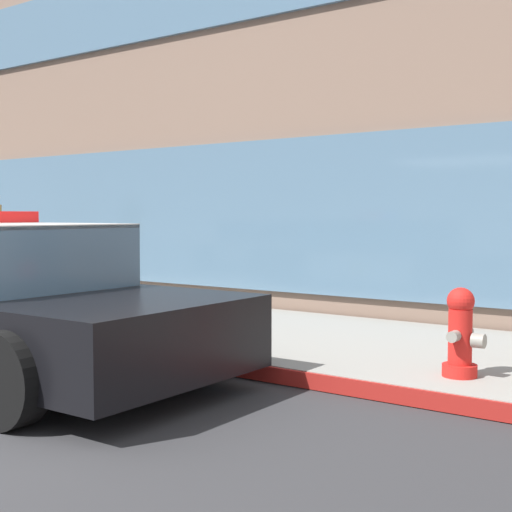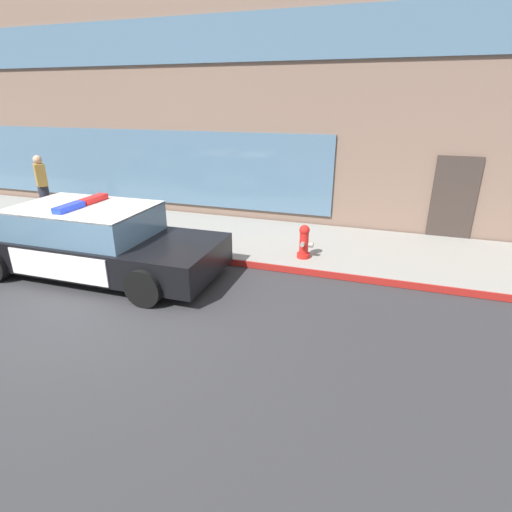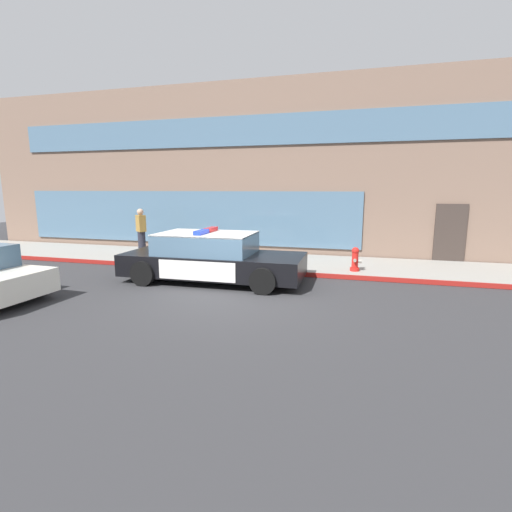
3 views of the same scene
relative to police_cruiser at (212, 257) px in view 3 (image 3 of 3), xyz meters
The scene contains 7 objects.
ground 1.89m from the police_cruiser, 51.00° to the right, with size 48.00×48.00×0.00m, color #303033.
sidewalk 3.01m from the police_cruiser, 67.93° to the left, with size 48.00×3.08×0.15m, color gray.
curb_red_paint 1.73m from the police_cruiser, 46.75° to the left, with size 28.80×0.04×0.14m, color maroon.
storefront_building 9.07m from the police_cruiser, 91.46° to the left, with size 24.07×8.82×6.58m.
police_cruiser is the anchor object (origin of this frame).
fire_hydrant 4.31m from the police_cruiser, 24.03° to the left, with size 0.34×0.39×0.73m.
pedestrian_on_sidewalk 4.84m from the police_cruiser, 145.26° to the left, with size 0.48×0.45×1.71m.
Camera 3 is at (2.88, -8.36, 2.61)m, focal length 26.31 mm.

